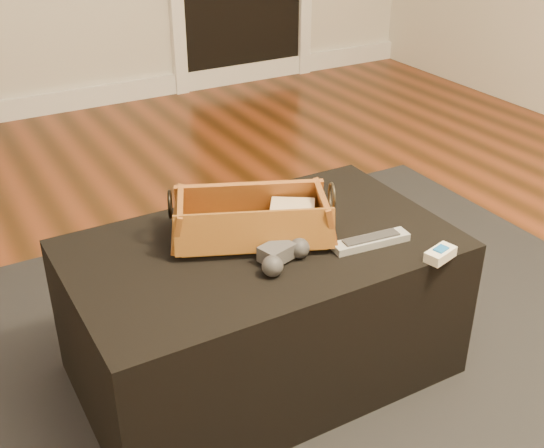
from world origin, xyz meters
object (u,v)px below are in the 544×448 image
tv_remote (245,232)px  silver_remote (371,241)px  wicker_basket (252,221)px  cream_gadget (440,254)px  game_controller (282,255)px  ottoman (262,309)px

tv_remote → silver_remote: bearing=-15.9°
wicker_basket → silver_remote: 0.31m
silver_remote → cream_gadget: cream_gadget is taller
wicker_basket → game_controller: size_ratio=2.77×
ottoman → tv_remote: size_ratio=4.53×
ottoman → game_controller: bearing=-93.0°
tv_remote → ottoman: bearing=-26.5°
tv_remote → game_controller: bearing=-62.4°
game_controller → cream_gadget: bearing=-26.1°
silver_remote → cream_gadget: size_ratio=2.30×
game_controller → cream_gadget: size_ratio=1.80×
ottoman → cream_gadget: bearing=-39.8°
wicker_basket → ottoman: bearing=-79.7°
ottoman → wicker_basket: wicker_basket is taller
tv_remote → wicker_basket: 0.04m
ottoman → silver_remote: (0.24, -0.15, 0.22)m
ottoman → game_controller: (-0.01, -0.12, 0.24)m
wicker_basket → cream_gadget: size_ratio=5.00×
game_controller → silver_remote: size_ratio=0.78×
game_controller → cream_gadget: (0.35, -0.17, -0.01)m
ottoman → silver_remote: 0.36m
cream_gadget → ottoman: bearing=140.2°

